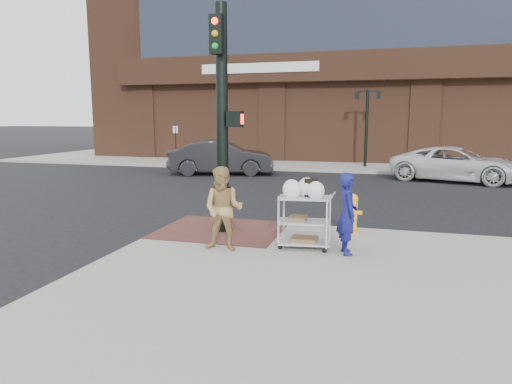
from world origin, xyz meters
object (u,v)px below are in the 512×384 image
(lamp_post, at_px, (367,120))
(traffic_signal_pole, at_px, (223,113))
(fire_hydrant, at_px, (353,213))
(utility_cart, at_px, (304,217))
(woman_blue, at_px, (347,214))
(minivan_white, at_px, (456,164))
(pedestrian_tan, at_px, (223,209))
(sedan_dark, at_px, (221,157))

(lamp_post, xyz_separation_m, traffic_signal_pole, (-2.48, -15.23, 0.21))
(traffic_signal_pole, height_order, fire_hydrant, traffic_signal_pole)
(traffic_signal_pole, bearing_deg, utility_cart, -22.13)
(woman_blue, distance_m, utility_cart, 0.87)
(traffic_signal_pole, distance_m, fire_hydrant, 3.66)
(minivan_white, relative_size, fire_hydrant, 5.91)
(woman_blue, relative_size, pedestrian_tan, 0.95)
(woman_blue, xyz_separation_m, sedan_dark, (-6.94, 12.03, -0.11))
(lamp_post, bearing_deg, utility_cart, -91.73)
(pedestrian_tan, distance_m, minivan_white, 14.23)
(pedestrian_tan, bearing_deg, lamp_post, 81.74)
(fire_hydrant, bearing_deg, woman_blue, -89.84)
(utility_cart, bearing_deg, fire_hydrant, 60.31)
(lamp_post, relative_size, utility_cart, 2.84)
(lamp_post, height_order, woman_blue, lamp_post)
(woman_blue, xyz_separation_m, minivan_white, (3.61, 12.51, -0.19))
(utility_cart, distance_m, fire_hydrant, 1.70)
(pedestrian_tan, bearing_deg, utility_cart, 18.94)
(minivan_white, bearing_deg, utility_cart, 175.91)
(traffic_signal_pole, bearing_deg, pedestrian_tan, -70.32)
(traffic_signal_pole, relative_size, sedan_dark, 1.00)
(lamp_post, relative_size, traffic_signal_pole, 0.80)
(pedestrian_tan, xyz_separation_m, utility_cart, (1.50, 0.56, -0.19))
(minivan_white, bearing_deg, fire_hydrant, 177.36)
(minivan_white, height_order, utility_cart, utility_cart)
(sedan_dark, distance_m, fire_hydrant, 12.51)
(sedan_dark, xyz_separation_m, utility_cart, (6.10, -11.88, -0.04))
(traffic_signal_pole, relative_size, fire_hydrant, 5.52)
(woman_blue, bearing_deg, traffic_signal_pole, 53.49)
(traffic_signal_pole, relative_size, woman_blue, 3.18)
(lamp_post, distance_m, sedan_dark, 7.99)
(woman_blue, relative_size, sedan_dark, 0.31)
(sedan_dark, bearing_deg, minivan_white, -102.86)
(traffic_signal_pole, relative_size, utility_cart, 3.55)
(pedestrian_tan, height_order, sedan_dark, pedestrian_tan)
(woman_blue, height_order, minivan_white, woman_blue)
(lamp_post, relative_size, fire_hydrant, 4.42)
(traffic_signal_pole, bearing_deg, sedan_dark, 110.36)
(pedestrian_tan, xyz_separation_m, minivan_white, (5.96, 12.92, -0.23))
(fire_hydrant, bearing_deg, pedestrian_tan, -139.08)
(woman_blue, height_order, pedestrian_tan, pedestrian_tan)
(lamp_post, relative_size, minivan_white, 0.75)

